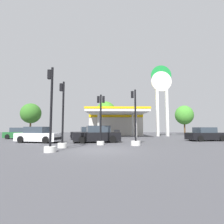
% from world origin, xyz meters
% --- Properties ---
extents(ground_plane, '(90.00, 90.00, 0.00)m').
position_xyz_m(ground_plane, '(0.00, 0.00, 0.00)').
color(ground_plane, '#47474C').
rests_on(ground_plane, ground).
extents(gas_station, '(9.74, 12.97, 4.38)m').
position_xyz_m(gas_station, '(1.66, 21.99, 2.32)').
color(gas_station, beige).
rests_on(gas_station, ground).
extents(station_pole_sign, '(3.51, 0.56, 12.24)m').
position_xyz_m(station_pole_sign, '(9.47, 18.51, 7.65)').
color(station_pole_sign, white).
rests_on(station_pole_sign, ground).
extents(car_0, '(4.57, 2.75, 1.53)m').
position_xyz_m(car_0, '(-2.10, 10.76, 0.69)').
color(car_0, black).
rests_on(car_0, ground).
extents(car_1, '(4.84, 2.84, 1.63)m').
position_xyz_m(car_1, '(-0.70, 6.10, 0.74)').
color(car_1, black).
rests_on(car_1, ground).
extents(car_2, '(4.55, 2.67, 1.53)m').
position_xyz_m(car_2, '(-6.34, 6.03, 0.69)').
color(car_2, black).
rests_on(car_2, ground).
extents(car_3, '(4.31, 2.31, 1.47)m').
position_xyz_m(car_3, '(11.11, 8.00, 0.67)').
color(car_3, black).
rests_on(car_3, ground).
extents(car_4, '(4.24, 2.33, 1.44)m').
position_xyz_m(car_4, '(-10.91, 11.66, 0.65)').
color(car_4, black).
rests_on(car_4, ground).
extents(traffic_signal_0, '(0.77, 0.77, 4.58)m').
position_xyz_m(traffic_signal_0, '(2.68, 3.04, 1.16)').
color(traffic_signal_0, silver).
rests_on(traffic_signal_0, ground).
extents(traffic_signal_1, '(0.65, 0.67, 4.24)m').
position_xyz_m(traffic_signal_1, '(-0.16, 3.55, 1.69)').
color(traffic_signal_1, silver).
rests_on(traffic_signal_1, ground).
extents(traffic_signal_2, '(0.69, 0.70, 5.08)m').
position_xyz_m(traffic_signal_2, '(-2.91, -0.86, 1.52)').
color(traffic_signal_2, silver).
rests_on(traffic_signal_2, ground).
extents(traffic_signal_3, '(0.64, 0.68, 4.81)m').
position_xyz_m(traffic_signal_3, '(-2.82, 1.44, 1.54)').
color(traffic_signal_3, silver).
rests_on(traffic_signal_3, ground).
extents(tree_0, '(4.41, 4.41, 6.83)m').
position_xyz_m(tree_0, '(-17.02, 27.90, 4.61)').
color(tree_0, brown).
rests_on(tree_0, ground).
extents(tree_1, '(4.51, 4.51, 7.26)m').
position_xyz_m(tree_1, '(-0.38, 27.76, 4.84)').
color(tree_1, brown).
rests_on(tree_1, ground).
extents(tree_2, '(3.75, 3.75, 6.08)m').
position_xyz_m(tree_2, '(16.18, 25.49, 4.08)').
color(tree_2, brown).
rests_on(tree_2, ground).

